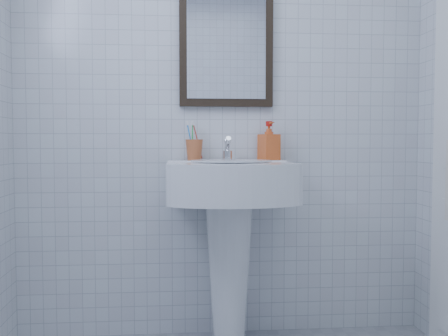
{
  "coord_description": "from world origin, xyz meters",
  "views": [
    {
      "loc": [
        -0.23,
        -1.5,
        1.05
      ],
      "look_at": [
        -0.02,
        0.86,
        0.93
      ],
      "focal_mm": 40.0,
      "sensor_mm": 36.0,
      "label": 1
    }
  ],
  "objects": [
    {
      "name": "wall_back",
      "position": [
        0.0,
        1.2,
        1.25
      ],
      "size": [
        2.2,
        0.02,
        2.5
      ],
      "primitive_type": "cube",
      "color": "silver",
      "rests_on": "ground"
    },
    {
      "name": "wall_mirror",
      "position": [
        0.02,
        1.18,
        1.55
      ],
      "size": [
        0.5,
        0.04,
        0.62
      ],
      "color": "black",
      "rests_on": "wall_back"
    },
    {
      "name": "faucet",
      "position": [
        0.02,
        1.1,
        1.0
      ],
      "size": [
        0.05,
        0.11,
        0.13
      ],
      "color": "silver",
      "rests_on": "washbasin"
    },
    {
      "name": "toothbrush_cup",
      "position": [
        -0.16,
        1.12,
        1.01
      ],
      "size": [
        0.12,
        0.12,
        0.11
      ],
      "primitive_type": null,
      "rotation": [
        0.0,
        0.0,
        0.38
      ],
      "color": "#B4592E",
      "rests_on": "washbasin"
    },
    {
      "name": "washbasin",
      "position": [
        0.02,
        0.99,
        0.65
      ],
      "size": [
        0.62,
        0.46,
        0.96
      ],
      "color": "white",
      "rests_on": "ground"
    },
    {
      "name": "soap_dispenser",
      "position": [
        0.24,
        1.12,
        1.06
      ],
      "size": [
        0.12,
        0.12,
        0.2
      ],
      "primitive_type": "imported",
      "rotation": [
        0.0,
        0.0,
        0.39
      ],
      "color": "#C03A12",
      "rests_on": "washbasin"
    }
  ]
}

